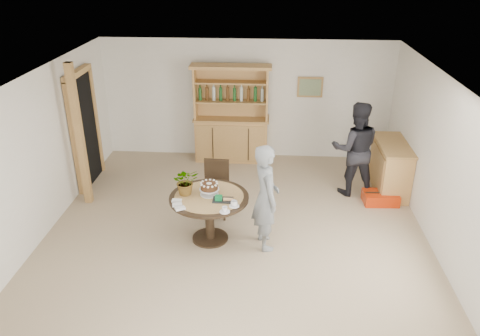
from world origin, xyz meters
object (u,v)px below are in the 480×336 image
object	(u,v)px
dining_table	(209,205)
adult_person	(355,149)
red_suitcase	(380,198)
dining_chair	(216,184)
sideboard	(391,167)
teen_boy	(266,197)
hutch	(232,129)

from	to	relation	value
dining_table	adult_person	distance (m)	2.97
red_suitcase	dining_chair	bearing A→B (deg)	-172.78
sideboard	adult_person	world-z (taller)	adult_person
dining_chair	red_suitcase	bearing A→B (deg)	13.11
sideboard	teen_boy	xyz separation A→B (m)	(-2.27, -1.94, 0.35)
sideboard	dining_table	xyz separation A→B (m)	(-3.12, -1.84, 0.13)
hutch	adult_person	distance (m)	2.71
sideboard	red_suitcase	xyz separation A→B (m)	(-0.24, -0.51, -0.37)
sideboard	teen_boy	bearing A→B (deg)	-139.49
sideboard	dining_chair	size ratio (longest dim) A/B	1.33
adult_person	dining_chair	bearing A→B (deg)	20.67
hutch	dining_table	world-z (taller)	hutch
teen_boy	hutch	bearing A→B (deg)	-2.71
hutch	adult_person	size ratio (longest dim) A/B	1.17
sideboard	red_suitcase	bearing A→B (deg)	-115.28
teen_boy	adult_person	xyz separation A→B (m)	(1.57, 1.81, 0.05)
dining_table	red_suitcase	world-z (taller)	dining_table
teen_boy	red_suitcase	bearing A→B (deg)	-71.06
dining_chair	teen_boy	bearing A→B (deg)	-44.53
adult_person	red_suitcase	world-z (taller)	adult_person
hutch	red_suitcase	world-z (taller)	hutch
dining_table	teen_boy	world-z (taller)	teen_boy
dining_chair	teen_boy	world-z (taller)	teen_boy
hutch	sideboard	xyz separation A→B (m)	(3.04, -1.24, -0.22)
dining_chair	hutch	bearing A→B (deg)	91.17
sideboard	hutch	bearing A→B (deg)	157.79
sideboard	dining_chair	bearing A→B (deg)	-162.01
red_suitcase	teen_boy	bearing A→B (deg)	-147.52
dining_table	hutch	bearing A→B (deg)	88.46
dining_chair	red_suitcase	size ratio (longest dim) A/B	1.53
sideboard	red_suitcase	size ratio (longest dim) A/B	2.04
adult_person	red_suitcase	xyz separation A→B (m)	(0.47, -0.37, -0.77)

